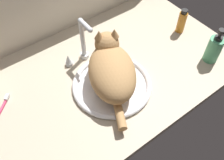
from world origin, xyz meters
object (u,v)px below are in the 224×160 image
Objects in this scene: faucet at (84,44)px; soap_pump_bottle at (214,49)px; cat at (111,68)px; sink_basin at (112,85)px; amber_bottle at (182,21)px.

faucet is 1.27× the size of soap_pump_bottle.
cat is at bearing 160.13° from soap_pump_bottle.
faucet is 55.70cm from soap_pump_bottle.
soap_pump_bottle is at bearing -17.47° from sink_basin.
sink_basin is at bearing -116.52° from cat.
faucet reaches higher than sink_basin.
soap_pump_bottle is at bearing -19.87° from cat.
cat is 2.20× the size of soap_pump_bottle.
soap_pump_bottle reaches higher than amber_bottle.
sink_basin is 21.32cm from faucet.
amber_bottle is (46.37, 5.99, -3.43)cm from cat.
faucet is 48.87cm from amber_bottle.
faucet reaches higher than soap_pump_bottle.
faucet is at bearing 165.42° from amber_bottle.
sink_basin is at bearing 162.53° from soap_pump_bottle.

